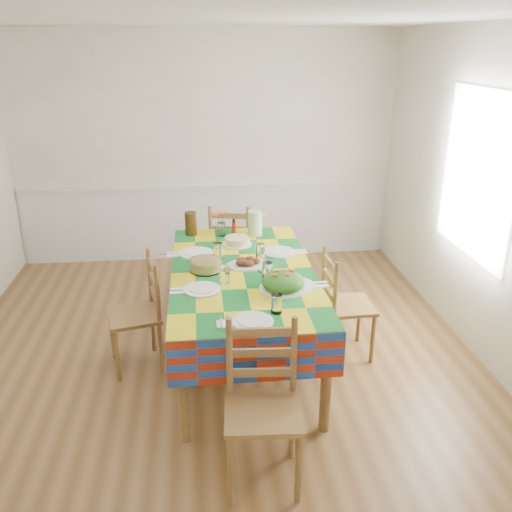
{
  "coord_description": "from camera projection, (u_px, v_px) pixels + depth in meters",
  "views": [
    {
      "loc": [
        -0.09,
        -3.94,
        2.54
      ],
      "look_at": [
        0.34,
        0.03,
        0.96
      ],
      "focal_mm": 38.0,
      "sensor_mm": 36.0,
      "label": 1
    }
  ],
  "objects": [
    {
      "name": "meat_platter",
      "position": [
        247.0,
        263.0,
        4.43
      ],
      "size": [
        0.35,
        0.25,
        0.07
      ],
      "color": "white",
      "rests_on": "dining_table"
    },
    {
      "name": "wainscot",
      "position": [
        208.0,
        220.0,
        6.7
      ],
      "size": [
        4.41,
        0.06,
        0.92
      ],
      "color": "silver",
      "rests_on": "room"
    },
    {
      "name": "chair_left",
      "position": [
        139.0,
        314.0,
        4.41
      ],
      "size": [
        0.49,
        0.51,
        0.96
      ],
      "rotation": [
        0.0,
        0.0,
        -1.33
      ],
      "color": "brown",
      "rests_on": "room"
    },
    {
      "name": "serving_utensils",
      "position": [
        267.0,
        274.0,
        4.27
      ],
      "size": [
        0.14,
        0.31,
        0.01
      ],
      "color": "black",
      "rests_on": "dining_table"
    },
    {
      "name": "dining_table",
      "position": [
        243.0,
        281.0,
        4.39
      ],
      "size": [
        1.14,
        2.13,
        0.83
      ],
      "color": "brown",
      "rests_on": "room"
    },
    {
      "name": "room",
      "position": [
        212.0,
        211.0,
        4.09
      ],
      "size": [
        4.58,
        5.08,
        2.78
      ],
      "color": "brown",
      "rests_on": "ground"
    },
    {
      "name": "chair_near",
      "position": [
        263.0,
        407.0,
        3.24
      ],
      "size": [
        0.48,
        0.46,
        1.03
      ],
      "rotation": [
        0.0,
        0.0,
        -0.07
      ],
      "color": "brown",
      "rests_on": "room"
    },
    {
      "name": "pasta_bowl",
      "position": [
        206.0,
        265.0,
        4.33
      ],
      "size": [
        0.26,
        0.26,
        0.09
      ],
      "color": "white",
      "rests_on": "dining_table"
    },
    {
      "name": "setting_left_far",
      "position": [
        203.0,
        252.0,
        4.64
      ],
      "size": [
        0.54,
        0.32,
        0.14
      ],
      "rotation": [
        0.0,
        0.0,
        1.57
      ],
      "color": "white",
      "rests_on": "dining_table"
    },
    {
      "name": "setting_right_near",
      "position": [
        285.0,
        280.0,
        4.1
      ],
      "size": [
        0.57,
        0.33,
        0.14
      ],
      "rotation": [
        0.0,
        0.0,
        -1.57
      ],
      "color": "white",
      "rests_on": "dining_table"
    },
    {
      "name": "flower_vase",
      "position": [
        221.0,
        225.0,
        5.09
      ],
      "size": [
        0.15,
        0.13,
        0.25
      ],
      "color": "white",
      "rests_on": "dining_table"
    },
    {
      "name": "chair_far",
      "position": [
        231.0,
        249.0,
        5.72
      ],
      "size": [
        0.52,
        0.5,
        1.01
      ],
      "rotation": [
        0.0,
        0.0,
        2.95
      ],
      "color": "brown",
      "rests_on": "room"
    },
    {
      "name": "cake",
      "position": [
        237.0,
        241.0,
        4.89
      ],
      "size": [
        0.27,
        0.27,
        0.07
      ],
      "color": "white",
      "rests_on": "dining_table"
    },
    {
      "name": "tea_pitcher",
      "position": [
        191.0,
        224.0,
        5.12
      ],
      "size": [
        0.11,
        0.11,
        0.22
      ],
      "primitive_type": "cylinder",
      "color": "#321F0B",
      "rests_on": "dining_table"
    },
    {
      "name": "setting_left_near",
      "position": [
        209.0,
        284.0,
        4.04
      ],
      "size": [
        0.51,
        0.3,
        0.13
      ],
      "rotation": [
        0.0,
        0.0,
        1.57
      ],
      "color": "white",
      "rests_on": "dining_table"
    },
    {
      "name": "hot_sauce",
      "position": [
        234.0,
        227.0,
        5.15
      ],
      "size": [
        0.04,
        0.04,
        0.15
      ],
      "primitive_type": "cylinder",
      "color": "red",
      "rests_on": "dining_table"
    },
    {
      "name": "name_card",
      "position": [
        253.0,
        333.0,
        3.4
      ],
      "size": [
        0.09,
        0.03,
        0.02
      ],
      "primitive_type": "cube",
      "color": "white",
      "rests_on": "dining_table"
    },
    {
      "name": "salad_platter",
      "position": [
        283.0,
        282.0,
        4.0
      ],
      "size": [
        0.35,
        0.35,
        0.15
      ],
      "color": "white",
      "rests_on": "dining_table"
    },
    {
      "name": "chair_right",
      "position": [
        343.0,
        306.0,
        4.57
      ],
      "size": [
        0.41,
        0.43,
        0.94
      ],
      "rotation": [
        0.0,
        0.0,
        1.61
      ],
      "color": "brown",
      "rests_on": "room"
    },
    {
      "name": "window_right",
      "position": [
        477.0,
        175.0,
        4.53
      ],
      "size": [
        0.0,
        1.4,
        1.4
      ],
      "primitive_type": "plane",
      "rotation": [
        0.0,
        -1.57,
        0.0
      ],
      "color": "white",
      "rests_on": "room"
    },
    {
      "name": "setting_right_far",
      "position": [
        273.0,
        252.0,
        4.66
      ],
      "size": [
        0.54,
        0.31,
        0.14
      ],
      "rotation": [
        0.0,
        0.0,
        -1.57
      ],
      "color": "white",
      "rests_on": "dining_table"
    },
    {
      "name": "setting_near_head",
      "position": [
        261.0,
        315.0,
        3.58
      ],
      "size": [
        0.45,
        0.3,
        0.13
      ],
      "color": "white",
      "rests_on": "dining_table"
    },
    {
      "name": "green_pitcher",
      "position": [
        255.0,
        223.0,
        5.11
      ],
      "size": [
        0.14,
        0.14,
        0.23
      ],
      "primitive_type": "cylinder",
      "color": "#ADCF92",
      "rests_on": "dining_table"
    }
  ]
}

